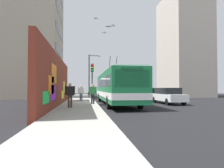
{
  "coord_description": "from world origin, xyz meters",
  "views": [
    {
      "loc": [
        -19.18,
        1.19,
        1.52
      ],
      "look_at": [
        0.79,
        -1.77,
        2.0
      ],
      "focal_mm": 30.25,
      "sensor_mm": 36.0,
      "label": 1
    }
  ],
  "objects_px": {
    "city_bus": "(116,86)",
    "street_lamp": "(90,73)",
    "pedestrian_at_curb": "(93,92)",
    "traffic_light": "(92,76)",
    "pedestrian_midblock": "(81,92)",
    "pedestrian_near_wall": "(70,93)",
    "parked_car_white": "(168,95)",
    "parked_car_black": "(149,94)"
  },
  "relations": [
    {
      "from": "pedestrian_at_curb",
      "to": "traffic_light",
      "type": "relative_size",
      "value": 0.44
    },
    {
      "from": "city_bus",
      "to": "parked_car_black",
      "type": "height_order",
      "value": "city_bus"
    },
    {
      "from": "parked_car_black",
      "to": "pedestrian_midblock",
      "type": "distance_m",
      "value": 8.71
    },
    {
      "from": "pedestrian_midblock",
      "to": "pedestrian_near_wall",
      "type": "distance_m",
      "value": 7.7
    },
    {
      "from": "pedestrian_at_curb",
      "to": "city_bus",
      "type": "bearing_deg",
      "value": -67.51
    },
    {
      "from": "parked_car_black",
      "to": "street_lamp",
      "type": "xyz_separation_m",
      "value": [
        5.79,
        7.25,
        3.09
      ]
    },
    {
      "from": "pedestrian_midblock",
      "to": "pedestrian_near_wall",
      "type": "xyz_separation_m",
      "value": [
        -7.67,
        0.66,
        0.06
      ]
    },
    {
      "from": "city_bus",
      "to": "pedestrian_at_curb",
      "type": "bearing_deg",
      "value": 112.49
    },
    {
      "from": "parked_car_white",
      "to": "traffic_light",
      "type": "relative_size",
      "value": 1.2
    },
    {
      "from": "city_bus",
      "to": "pedestrian_at_curb",
      "type": "height_order",
      "value": "city_bus"
    },
    {
      "from": "parked_car_black",
      "to": "traffic_light",
      "type": "xyz_separation_m",
      "value": [
        -3.03,
        7.35,
        2.02
      ]
    },
    {
      "from": "parked_car_black",
      "to": "pedestrian_midblock",
      "type": "height_order",
      "value": "pedestrian_midblock"
    },
    {
      "from": "city_bus",
      "to": "street_lamp",
      "type": "bearing_deg",
      "value": 10.41
    },
    {
      "from": "traffic_light",
      "to": "street_lamp",
      "type": "height_order",
      "value": "street_lamp"
    },
    {
      "from": "pedestrian_near_wall",
      "to": "street_lamp",
      "type": "distance_m",
      "value": 15.58
    },
    {
      "from": "city_bus",
      "to": "traffic_light",
      "type": "distance_m",
      "value": 3.35
    },
    {
      "from": "pedestrian_at_curb",
      "to": "parked_car_white",
      "type": "bearing_deg",
      "value": -84.0
    },
    {
      "from": "city_bus",
      "to": "traffic_light",
      "type": "height_order",
      "value": "city_bus"
    },
    {
      "from": "pedestrian_at_curb",
      "to": "pedestrian_near_wall",
      "type": "height_order",
      "value": "pedestrian_near_wall"
    },
    {
      "from": "pedestrian_midblock",
      "to": "pedestrian_near_wall",
      "type": "height_order",
      "value": "pedestrian_near_wall"
    },
    {
      "from": "parked_car_black",
      "to": "street_lamp",
      "type": "height_order",
      "value": "street_lamp"
    },
    {
      "from": "parked_car_white",
      "to": "pedestrian_near_wall",
      "type": "relative_size",
      "value": 2.72
    },
    {
      "from": "pedestrian_near_wall",
      "to": "street_lamp",
      "type": "height_order",
      "value": "street_lamp"
    },
    {
      "from": "city_bus",
      "to": "street_lamp",
      "type": "xyz_separation_m",
      "value": [
        11.14,
        2.05,
        2.2
      ]
    },
    {
      "from": "parked_car_white",
      "to": "traffic_light",
      "type": "distance_m",
      "value": 8.01
    },
    {
      "from": "city_bus",
      "to": "pedestrian_midblock",
      "type": "relative_size",
      "value": 7.54
    },
    {
      "from": "street_lamp",
      "to": "parked_car_black",
      "type": "bearing_deg",
      "value": -128.65
    },
    {
      "from": "pedestrian_near_wall",
      "to": "street_lamp",
      "type": "xyz_separation_m",
      "value": [
        15.21,
        -1.94,
        2.72
      ]
    },
    {
      "from": "pedestrian_near_wall",
      "to": "traffic_light",
      "type": "distance_m",
      "value": 6.85
    },
    {
      "from": "pedestrian_at_curb",
      "to": "pedestrian_midblock",
      "type": "relative_size",
      "value": 1.04
    },
    {
      "from": "pedestrian_at_curb",
      "to": "street_lamp",
      "type": "relative_size",
      "value": 0.27
    },
    {
      "from": "pedestrian_at_curb",
      "to": "pedestrian_midblock",
      "type": "bearing_deg",
      "value": 13.5
    },
    {
      "from": "parked_car_black",
      "to": "pedestrian_near_wall",
      "type": "height_order",
      "value": "pedestrian_near_wall"
    },
    {
      "from": "city_bus",
      "to": "traffic_light",
      "type": "bearing_deg",
      "value": 42.94
    },
    {
      "from": "parked_car_white",
      "to": "street_lamp",
      "type": "distance_m",
      "value": 13.76
    },
    {
      "from": "pedestrian_near_wall",
      "to": "parked_car_black",
      "type": "bearing_deg",
      "value": -44.29
    },
    {
      "from": "street_lamp",
      "to": "traffic_light",
      "type": "bearing_deg",
      "value": 179.33
    },
    {
      "from": "pedestrian_at_curb",
      "to": "pedestrian_midblock",
      "type": "xyz_separation_m",
      "value": [
        4.52,
        1.08,
        -0.05
      ]
    },
    {
      "from": "parked_car_black",
      "to": "pedestrian_near_wall",
      "type": "xyz_separation_m",
      "value": [
        -9.42,
        9.19,
        0.36
      ]
    },
    {
      "from": "parked_car_white",
      "to": "pedestrian_near_wall",
      "type": "height_order",
      "value": "pedestrian_near_wall"
    },
    {
      "from": "city_bus",
      "to": "pedestrian_near_wall",
      "type": "bearing_deg",
      "value": 135.63
    },
    {
      "from": "pedestrian_midblock",
      "to": "pedestrian_near_wall",
      "type": "relative_size",
      "value": 0.95
    }
  ]
}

